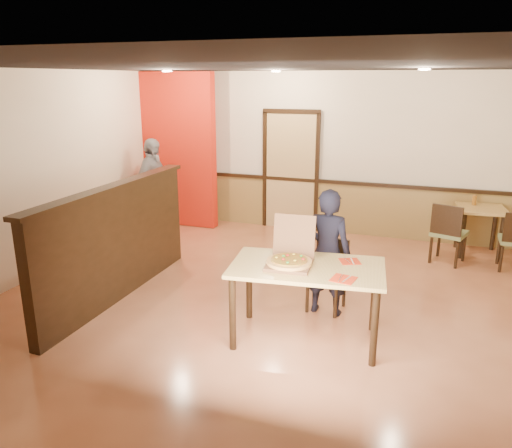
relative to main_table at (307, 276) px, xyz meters
The scene contains 23 objects.
floor 0.99m from the main_table, 135.70° to the left, with size 7.00×7.00×0.00m, color #CC794F.
ceiling 2.19m from the main_table, 135.70° to the left, with size 7.00×7.00×0.00m, color black.
wall_back 4.06m from the main_table, 97.01° to the left, with size 7.00×7.00×0.00m, color #F5E4C0.
wall_left 4.07m from the main_table, behind, with size 7.00×7.00×0.00m, color #F5E4C0.
wainscot_back 3.99m from the main_table, 97.07° to the left, with size 7.00×0.04×0.90m, color olive.
chair_rail_back 3.96m from the main_table, 97.10° to the left, with size 7.00×0.06×0.06m, color black.
back_door 4.16m from the main_table, 108.13° to the left, with size 0.90×0.06×2.10m, color tan.
booth_partition 2.50m from the main_table, behind, with size 0.20×3.10×1.44m.
red_accent_panel 4.90m from the main_table, 134.26° to the left, with size 1.60×0.20×2.78m, color red.
spot_a 4.15m from the main_table, 140.77° to the left, with size 0.14×0.14×0.02m, color beige.
spot_b 3.84m from the main_table, 113.41° to the left, with size 0.14×0.14×0.02m, color beige.
spot_c 3.00m from the main_table, 65.27° to the left, with size 0.14×0.14×0.02m, color beige.
main_table is the anchor object (origin of this frame).
diner_chair 0.89m from the main_table, 85.78° to the left, with size 0.46×0.46×0.84m.
side_chair_left 3.25m from the main_table, 63.95° to the left, with size 0.57×0.57×0.92m.
side_table 4.01m from the main_table, 61.76° to the left, with size 0.76×0.76×0.75m.
diner 0.71m from the main_table, 84.73° to the left, with size 0.55×0.36×1.50m, color black.
passerby 4.50m from the main_table, 140.92° to the left, with size 0.99×0.41×1.69m, color gray.
pizza_box 0.25m from the main_table, behind, with size 0.48×0.56×0.47m.
pizza 0.25m from the main_table, 157.47° to the right, with size 0.46×0.46×0.03m, color #E0A551.
napkin_near 0.49m from the main_table, 29.40° to the right, with size 0.25×0.25×0.01m.
napkin_far 0.49m from the main_table, 34.67° to the left, with size 0.26×0.26×0.01m.
condiment 4.09m from the main_table, 64.05° to the left, with size 0.06×0.06×0.16m, color #965B1B.
Camera 1 is at (1.59, -5.14, 2.67)m, focal length 35.00 mm.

